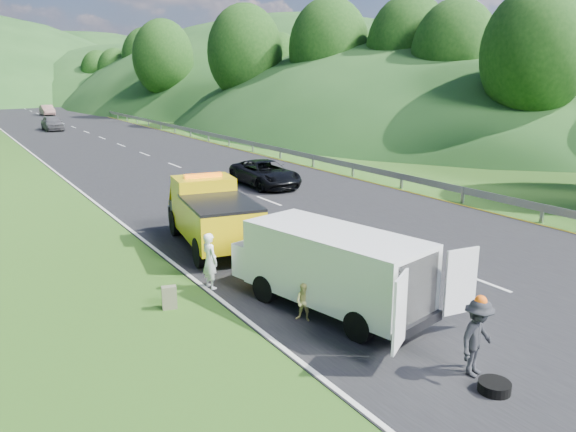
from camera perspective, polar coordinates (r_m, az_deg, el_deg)
ground at (r=16.39m, az=6.59°, el=-6.42°), size 320.00×320.00×0.00m
road_surface at (r=53.74m, az=-18.37°, el=7.53°), size 14.00×200.00×0.02m
guardrail at (r=67.68m, az=-14.93°, el=9.05°), size 0.06×140.00×1.52m
tree_line_right at (r=79.19m, az=-7.69°, el=10.12°), size 14.00×140.00×14.00m
hills_backdrop at (r=147.61m, az=-26.19°, el=10.75°), size 201.00×288.60×44.00m
tow_truck at (r=19.15m, az=-7.75°, el=0.23°), size 2.88×5.75×2.36m
white_van at (r=13.95m, az=4.30°, el=-5.02°), size 3.68×6.22×2.07m
woman at (r=15.80m, az=-7.84°, el=-7.28°), size 0.49×0.62×1.57m
child at (r=13.72m, az=1.67°, el=-10.63°), size 0.56×0.58×0.94m
worker at (r=12.09m, az=18.37°, el=-15.10°), size 1.13×0.82×1.58m
suitcase at (r=14.59m, az=-11.97°, el=-8.10°), size 0.41×0.30×0.59m
spare_tire at (r=11.65m, az=20.18°, el=-16.48°), size 0.61×0.61×0.20m
passing_suv at (r=29.39m, az=-2.31°, el=3.03°), size 2.31×4.83×1.33m
dist_car_a at (r=62.55m, az=-22.76°, el=8.01°), size 1.76×4.38×1.49m
dist_car_b at (r=84.71m, az=-23.23°, el=9.37°), size 1.47×4.21×1.39m
dist_car_c at (r=108.55m, az=-25.82°, el=9.98°), size 2.12×5.23×1.52m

